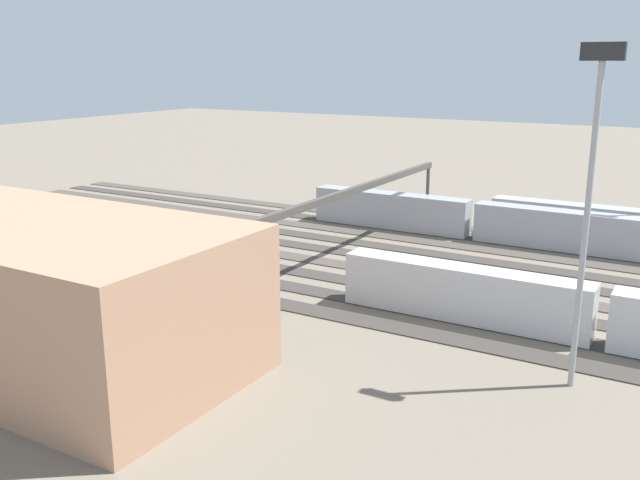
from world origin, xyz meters
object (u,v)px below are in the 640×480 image
object	(u,v)px
train_on_track_7	(603,317)
light_mast_1	(591,173)
signal_gantry	(360,193)
train_on_track_8	(26,236)
train_on_track_1	(473,220)

from	to	relation	value
train_on_track_7	light_mast_1	size ratio (longest dim) A/B	1.92
signal_gantry	train_on_track_7	bearing A→B (deg)	153.84
train_on_track_8	signal_gantry	world-z (taller)	signal_gantry
light_mast_1	signal_gantry	distance (m)	39.10
train_on_track_8	light_mast_1	world-z (taller)	light_mast_1
train_on_track_1	light_mast_1	bearing A→B (deg)	117.82
train_on_track_7	train_on_track_1	bearing A→B (deg)	-54.83
train_on_track_8	light_mast_1	bearing A→B (deg)	176.68
signal_gantry	train_on_track_1	bearing A→B (deg)	-122.08
signal_gantry	train_on_track_8	bearing A→B (deg)	28.68
train_on_track_8	light_mast_1	xyz separation A→B (m)	(-66.46, 3.86, 13.72)
train_on_track_8	train_on_track_7	bearing A→B (deg)	-175.74
train_on_track_7	signal_gantry	world-z (taller)	signal_gantry
train_on_track_1	signal_gantry	bearing A→B (deg)	57.92
train_on_track_8	light_mast_1	distance (m)	67.98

